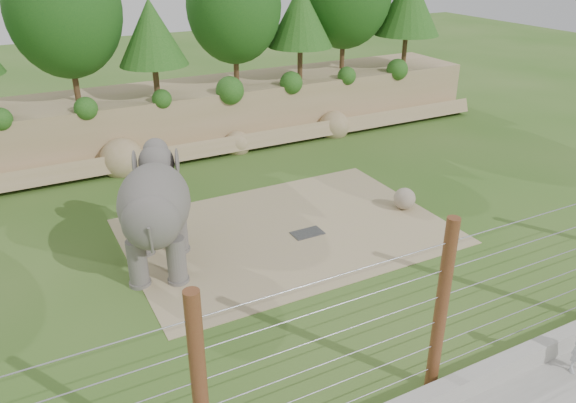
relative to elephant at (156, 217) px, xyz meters
name	(u,v)px	position (x,y,z in m)	size (l,w,h in m)	color
ground	(322,281)	(3.71, -2.79, -1.60)	(90.00, 90.00, 0.00)	#31631B
back_embankment	(185,56)	(4.30, 9.88, 2.37)	(30.00, 5.52, 8.77)	#9F885A
dirt_patch	(287,231)	(4.21, 0.21, -1.59)	(10.00, 7.00, 0.02)	tan
drain_grate	(307,233)	(4.70, -0.25, -1.56)	(1.00, 0.60, 0.03)	#262628
elephant	(156,217)	(0.00, 0.00, 0.00)	(1.69, 3.94, 3.19)	#57524E
stone_ball	(404,199)	(8.57, -0.23, -1.20)	(0.76, 0.76, 0.76)	gray
retaining_wall	(448,392)	(3.71, -7.79, -1.35)	(26.00, 0.35, 0.50)	#A1A097
barrier_fence	(441,308)	(3.71, -7.29, 0.40)	(20.26, 0.26, 4.00)	#5E2B17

